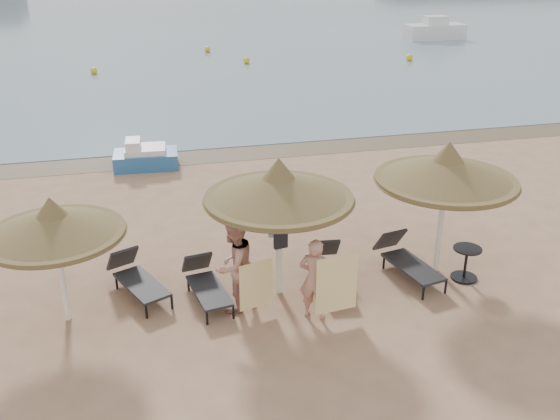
% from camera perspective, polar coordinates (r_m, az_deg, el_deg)
% --- Properties ---
extents(ground, '(160.00, 160.00, 0.00)m').
position_cam_1_polar(ground, '(12.29, -0.08, -8.96)').
color(ground, tan).
rests_on(ground, ground).
extents(wet_sand_strip, '(200.00, 1.60, 0.01)m').
position_cam_1_polar(wet_sand_strip, '(20.69, -6.12, 5.03)').
color(wet_sand_strip, brown).
rests_on(wet_sand_strip, ground).
extents(palapa_left, '(2.53, 2.53, 2.50)m').
position_cam_1_polar(palapa_left, '(11.70, -20.02, -1.20)').
color(palapa_left, white).
rests_on(palapa_left, ground).
extents(palapa_center, '(2.91, 2.91, 2.89)m').
position_cam_1_polar(palapa_center, '(11.75, -0.12, 2.08)').
color(palapa_center, white).
rests_on(palapa_center, ground).
extents(palapa_right, '(2.94, 2.94, 2.91)m').
position_cam_1_polar(palapa_right, '(13.05, 15.01, 3.59)').
color(palapa_right, white).
rests_on(palapa_right, ground).
extents(lounger_far_left, '(1.27, 1.88, 0.80)m').
position_cam_1_polar(lounger_far_left, '(12.93, -13.03, -5.97)').
color(lounger_far_left, black).
rests_on(lounger_far_left, ground).
extents(lounger_near_left, '(0.85, 1.79, 0.77)m').
position_cam_1_polar(lounger_near_left, '(12.54, -6.83, -6.57)').
color(lounger_near_left, black).
rests_on(lounger_near_left, ground).
extents(lounger_near_right, '(0.74, 1.75, 0.76)m').
position_cam_1_polar(lounger_near_right, '(13.03, 4.65, -5.23)').
color(lounger_near_right, black).
rests_on(lounger_near_right, ground).
extents(lounger_far_right, '(0.98, 1.93, 0.83)m').
position_cam_1_polar(lounger_far_right, '(13.51, 11.44, -4.39)').
color(lounger_far_right, black).
rests_on(lounger_far_right, ground).
extents(side_table, '(0.59, 0.59, 0.72)m').
position_cam_1_polar(side_table, '(13.67, 16.60, -4.77)').
color(side_table, black).
rests_on(side_table, ground).
extents(person_left, '(1.19, 1.16, 2.20)m').
position_cam_1_polar(person_left, '(11.78, -4.23, -4.40)').
color(person_left, tan).
rests_on(person_left, ground).
extents(person_right, '(1.04, 0.94, 1.90)m').
position_cam_1_polar(person_right, '(11.57, 3.20, -5.75)').
color(person_right, tan).
rests_on(person_right, ground).
extents(towel_left, '(0.67, 0.20, 0.97)m').
position_cam_1_polar(towel_left, '(11.74, -2.19, -6.86)').
color(towel_left, yellow).
rests_on(towel_left, ground).
extents(towel_right, '(0.83, 0.12, 1.16)m').
position_cam_1_polar(towel_right, '(11.54, 5.22, -6.78)').
color(towel_right, yellow).
rests_on(towel_right, ground).
extents(bag_patterned, '(0.35, 0.18, 0.42)m').
position_cam_1_polar(bag_patterned, '(12.28, -0.31, -1.55)').
color(bag_patterned, white).
rests_on(bag_patterned, ground).
extents(bag_dark, '(0.28, 0.14, 0.38)m').
position_cam_1_polar(bag_dark, '(12.03, 0.06, -2.67)').
color(bag_dark, black).
rests_on(bag_dark, ground).
extents(pedal_boat, '(2.00, 1.26, 0.90)m').
position_cam_1_polar(pedal_boat, '(19.83, -12.24, 4.78)').
color(pedal_boat, '#285D99').
rests_on(pedal_boat, ground).
extents(buoy_left, '(0.36, 0.36, 0.36)m').
position_cam_1_polar(buoy_left, '(34.20, -16.66, 12.09)').
color(buoy_left, yellow).
rests_on(buoy_left, ground).
extents(buoy_mid, '(0.36, 0.36, 0.36)m').
position_cam_1_polar(buoy_mid, '(39.40, -6.65, 14.37)').
color(buoy_mid, yellow).
rests_on(buoy_mid, ground).
extents(buoy_right, '(0.38, 0.38, 0.38)m').
position_cam_1_polar(buoy_right, '(37.13, 11.76, 13.47)').
color(buoy_right, yellow).
rests_on(buoy_right, ground).
extents(buoy_extra, '(0.37, 0.37, 0.37)m').
position_cam_1_polar(buoy_extra, '(35.68, -3.08, 13.49)').
color(buoy_extra, yellow).
rests_on(buoy_extra, ground).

